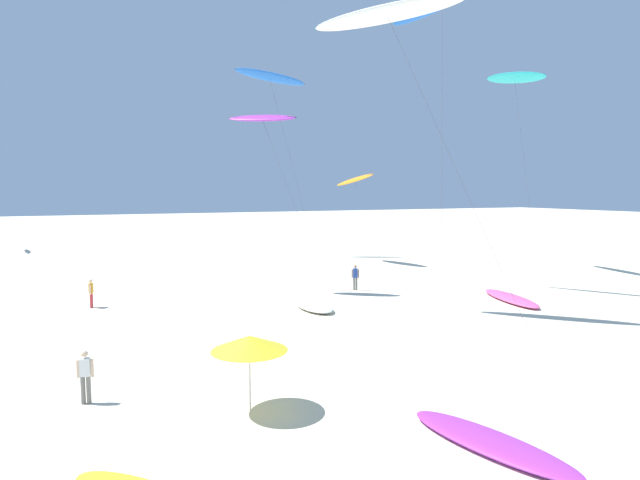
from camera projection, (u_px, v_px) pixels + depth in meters
The scene contains 13 objects.
flying_kite_0 at pixel (270, 77), 51.86m from camera, with size 7.06×4.40×18.86m.
flying_kite_1 at pixel (355, 180), 47.71m from camera, with size 3.23×11.89×8.36m.
flying_kite_3 at pixel (443, 0), 33.36m from camera, with size 4.28×6.72×19.84m.
flying_kite_4 at pixel (262, 118), 33.23m from camera, with size 4.19×8.30×11.50m.
flying_kite_5 at pixel (514, 78), 42.63m from camera, with size 2.42×7.21×16.53m.
flying_kite_6 at pixel (387, 14), 26.67m from camera, with size 6.97×9.64×16.20m.
grounded_kite_0 at pixel (314, 306), 29.64m from camera, with size 1.64×3.55×0.40m.
grounded_kite_1 at pixel (511, 298), 31.98m from camera, with size 2.88×5.82×0.32m.
grounded_kite_3 at pixel (491, 442), 13.73m from camera, with size 2.49×5.07×0.27m.
person_foreground_walker at pixel (91, 292), 30.02m from camera, with size 0.27×0.50×1.64m.
person_near_right at pixel (355, 276), 35.33m from camera, with size 0.47×0.31×1.69m.
person_mid_field at pixel (85, 375), 16.47m from camera, with size 0.50×0.26×1.69m.
beach_umbrella at pixel (249, 343), 15.77m from camera, with size 2.28×2.28×2.33m.
Camera 1 is at (-7.76, -5.46, 6.61)m, focal length 29.94 mm.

